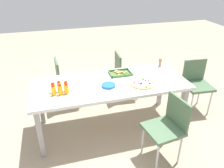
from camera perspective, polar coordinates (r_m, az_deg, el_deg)
name	(u,v)px	position (r m, az deg, el deg)	size (l,w,h in m)	color
ground_plane	(110,125)	(3.42, -0.44, -10.59)	(12.00, 12.00, 0.00)	tan
party_table	(110,87)	(3.05, -0.49, -0.70)	(2.10, 0.86, 0.74)	silver
chair_far_right	(124,71)	(3.92, 3.16, 3.33)	(0.42, 0.42, 0.83)	#4C6B4C
chair_end	(196,81)	(3.81, 20.86, 0.65)	(0.43, 0.43, 0.83)	#4C6B4C
chair_far_left	(66,78)	(3.74, -11.86, 1.47)	(0.42, 0.42, 0.83)	#4C6B4C
chair_near_right	(168,125)	(2.72, 14.25, -10.06)	(0.45, 0.45, 0.83)	#4C6B4C
juice_bottle_0	(54,91)	(2.79, -14.78, -1.68)	(0.06, 0.06, 0.13)	#FAAC14
juice_bottle_1	(60,90)	(2.78, -13.16, -1.52)	(0.06, 0.06, 0.14)	#FAAC14
juice_bottle_2	(67,89)	(2.78, -11.60, -1.29)	(0.06, 0.06, 0.14)	#FAAB14
juice_bottle_3	(53,88)	(2.85, -14.88, -1.00)	(0.06, 0.06, 0.13)	#F9AB14
juice_bottle_4	(59,87)	(2.85, -13.40, -0.67)	(0.05, 0.05, 0.14)	#F9AE14
juice_bottle_5	(66,87)	(2.85, -11.72, -0.64)	(0.06, 0.06, 0.13)	#FAAB14
fruit_pizza	(142,83)	(3.01, 7.82, 0.25)	(0.34, 0.34, 0.05)	tan
snack_tray	(120,73)	(3.25, 2.05, 2.79)	(0.32, 0.22, 0.04)	#477238
plate_stack	(109,85)	(2.91, -0.90, -0.37)	(0.18, 0.18, 0.03)	blue
napkin_stack	(95,78)	(3.13, -4.35, 1.51)	(0.15, 0.15, 0.02)	white
cardboard_tube	(160,62)	(3.56, 12.25, 5.42)	(0.04, 0.04, 0.14)	#9E7A56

